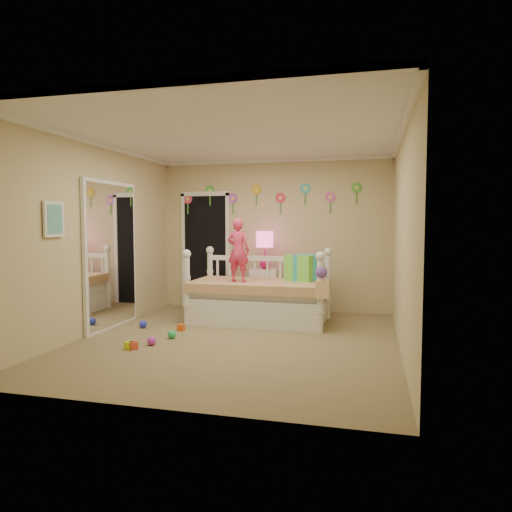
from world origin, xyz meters
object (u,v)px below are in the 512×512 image
(daybed, at_px, (259,285))
(nightstand, at_px, (265,291))
(table_lamp, at_px, (265,244))
(child, at_px, (238,250))

(daybed, bearing_deg, nightstand, 97.38)
(nightstand, xyz_separation_m, table_lamp, (-0.00, 0.00, 0.79))
(child, bearing_deg, nightstand, -94.65)
(table_lamp, bearing_deg, daybed, -83.24)
(nightstand, bearing_deg, child, -103.09)
(child, relative_size, table_lamp, 1.51)
(daybed, bearing_deg, child, -146.54)
(child, height_order, nightstand, child)
(child, distance_m, nightstand, 1.18)
(nightstand, height_order, table_lamp, table_lamp)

